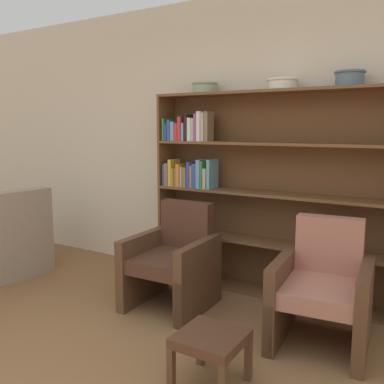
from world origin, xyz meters
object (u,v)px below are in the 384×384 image
bowl_terracotta (205,87)px  bowl_slate (350,78)px  armchair_cushioned (323,290)px  armchair_leather (173,261)px  bowl_stoneware (282,83)px  bookshelf (253,192)px  footstool (211,343)px

bowl_terracotta → bowl_slate: size_ratio=1.03×
bowl_slate → armchair_cushioned: size_ratio=0.28×
bowl_terracotta → armchair_cushioned: 2.12m
armchair_leather → armchair_cushioned: (1.27, -0.00, 0.00)m
bowl_stoneware → bowl_slate: bearing=0.0°
armchair_cushioned → bookshelf: bearing=-44.3°
footstool → bowl_stoneware: bearing=95.9°
bowl_terracotta → footstool: bowl_terracotta is taller
bowl_slate → footstool: bowl_slate is taller
armchair_leather → bowl_stoneware: bearing=-138.2°
bowl_slate → armchair_cushioned: bearing=-87.6°
bowl_terracotta → bowl_slate: bearing=-0.0°
bowl_terracotta → armchair_cushioned: bearing=-26.0°
bowl_terracotta → armchair_leather: bowl_terracotta is taller
bookshelf → bowl_terracotta: (-0.50, -0.02, 0.96)m
armchair_leather → bowl_slate: bearing=-153.8°
bowl_stoneware → armchair_leather: size_ratio=0.31×
bowl_terracotta → bowl_stoneware: (0.76, -0.00, -0.01)m
bowl_terracotta → armchair_cushioned: (1.34, -0.65, -1.51)m
armchair_leather → armchair_cushioned: bearing=178.5°
bookshelf → bowl_slate: (0.81, -0.02, 0.97)m
footstool → armchair_leather: bearing=134.1°
footstool → bowl_terracotta: bearing=121.1°
bookshelf → armchair_cushioned: (0.84, -0.68, -0.55)m
armchair_leather → bowl_terracotta: bearing=-85.2°
bowl_slate → bowl_stoneware: bearing=180.0°
armchair_cushioned → bowl_slate: bearing=-93.1°
bookshelf → armchair_cushioned: 1.21m
bookshelf → armchair_leather: bookshelf is taller
bowl_stoneware → armchair_cushioned: bearing=-48.6°
armchair_leather → bookshelf: bearing=-123.9°
armchair_cushioned → footstool: bearing=58.9°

